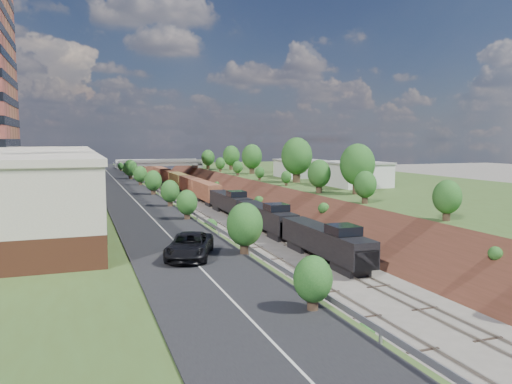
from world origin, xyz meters
The scene contains 17 objects.
ground centered at (0.00, 0.00, 0.00)m, with size 400.00×400.00×0.00m, color #6B665B.
platform_left centered at (-33.00, 60.00, 2.50)m, with size 44.00×180.00×5.00m, color #405523.
platform_right centered at (33.00, 60.00, 2.50)m, with size 44.00×180.00×5.00m, color #405523.
embankment_left centered at (-11.00, 60.00, 0.00)m, with size 7.07×180.00×7.07m, color brown.
embankment_right centered at (11.00, 60.00, 0.00)m, with size 7.07×180.00×7.07m, color brown.
rail_left_track centered at (-2.60, 60.00, 0.09)m, with size 1.58×180.00×0.18m, color gray.
rail_right_track centered at (2.60, 60.00, 0.09)m, with size 1.58×180.00×0.18m, color gray.
road centered at (-15.50, 60.00, 5.05)m, with size 8.00×180.00×0.10m, color black.
guardrail centered at (-11.40, 59.80, 5.55)m, with size 0.10×171.00×0.70m.
commercial_building centered at (-28.00, 38.00, 8.51)m, with size 14.30×62.30×7.00m.
overpass centered at (0.00, 122.00, 4.92)m, with size 24.50×8.30×7.40m.
white_building_near centered at (23.50, 52.00, 7.00)m, with size 9.00×12.00×4.00m, color silver.
white_building_far centered at (23.00, 74.00, 6.80)m, with size 8.00×10.00×3.60m, color silver.
tree_right_large centered at (17.00, 40.00, 9.38)m, with size 5.25×5.25×7.61m.
tree_left_crest centered at (-11.80, 20.00, 7.04)m, with size 2.45×2.45×3.55m.
freight_train centered at (2.60, 105.45, 2.50)m, with size 2.84×175.79×4.55m.
suv centered at (-15.55, 7.92, 5.94)m, with size 2.79×6.04×1.68m, color black.
Camera 1 is at (-22.62, -25.25, 13.18)m, focal length 35.00 mm.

